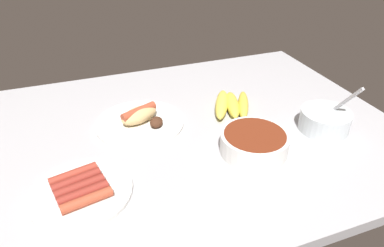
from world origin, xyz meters
TOP-DOWN VIEW (x-y plane):
  - ground_plane at (0.00, 0.00)cm, footprint 120.00×90.00cm
  - plate_hotdog_assembled at (-12.60, 6.98)cm, footprint 25.82×25.82cm
  - banana_bunch at (16.24, 5.95)cm, footprint 17.46×19.38cm
  - plate_sausages at (-31.38, -16.57)cm, footprint 22.78×22.78cm
  - bowl_chili at (12.11, -15.99)cm, footprint 17.58×17.58cm
  - bowl_coleslaw at (36.10, -13.53)cm, footprint 13.97×13.97cm

SIDE VIEW (x-z plane):
  - ground_plane at x=0.00cm, z-range -3.00..0.00cm
  - plate_sausages at x=-31.38cm, z-range -0.56..2.65cm
  - plate_hotdog_assembled at x=-12.60cm, z-range -1.23..4.38cm
  - banana_bunch at x=16.24cm, z-range -0.11..3.61cm
  - bowl_chili at x=12.11cm, z-range 0.25..5.80cm
  - bowl_coleslaw at x=36.10cm, z-range -4.54..11.12cm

